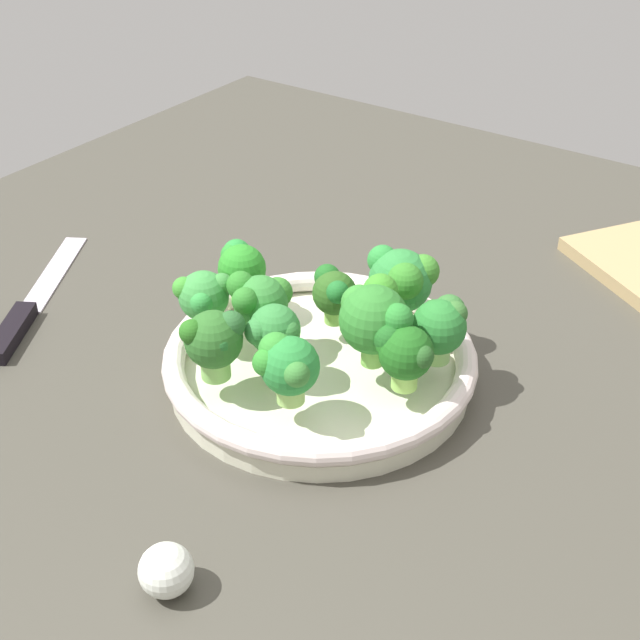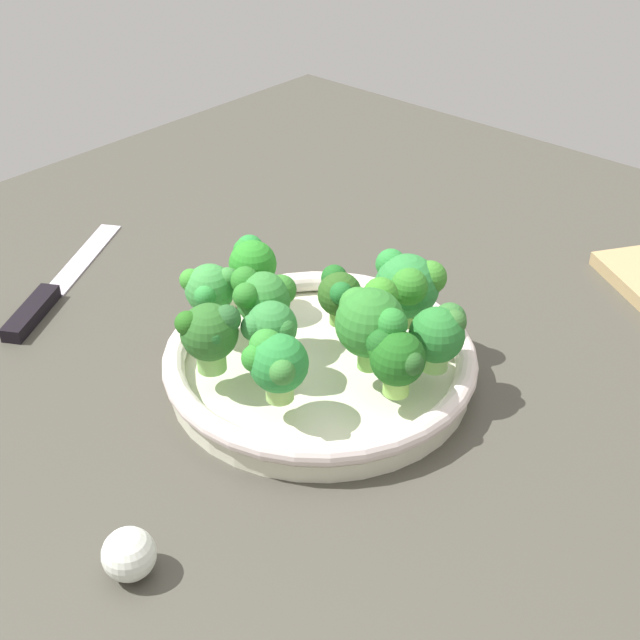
% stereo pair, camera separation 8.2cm
% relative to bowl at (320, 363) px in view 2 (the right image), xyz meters
% --- Properties ---
extents(ground_plane, '(1.30, 1.30, 0.03)m').
position_rel_bowl_xyz_m(ground_plane, '(0.01, 0.03, -0.03)').
color(ground_plane, '#444238').
extents(bowl, '(0.30, 0.30, 0.04)m').
position_rel_bowl_xyz_m(bowl, '(0.00, 0.00, 0.00)').
color(bowl, silver).
rests_on(bowl, ground_plane).
extents(broccoli_floret_0, '(0.08, 0.07, 0.08)m').
position_rel_bowl_xyz_m(broccoli_floret_0, '(0.05, 0.01, 0.07)').
color(broccoli_floret_0, '#7EC253').
rests_on(broccoli_floret_0, bowl).
extents(broccoli_floret_1, '(0.05, 0.05, 0.06)m').
position_rel_bowl_xyz_m(broccoli_floret_1, '(-0.01, 0.04, 0.05)').
color(broccoli_floret_1, '#93CF5A').
rests_on(broccoli_floret_1, bowl).
extents(broccoli_floret_2, '(0.06, 0.05, 0.06)m').
position_rel_bowl_xyz_m(broccoli_floret_2, '(0.02, -0.08, 0.06)').
color(broccoli_floret_2, '#93C363').
rests_on(broccoli_floret_2, bowl).
extents(broccoli_floret_3, '(0.05, 0.06, 0.06)m').
position_rel_bowl_xyz_m(broccoli_floret_3, '(0.10, 0.05, 0.06)').
color(broccoli_floret_3, '#90C76B').
rests_on(broccoli_floret_3, bowl).
extents(broccoli_floret_4, '(0.05, 0.05, 0.06)m').
position_rel_bowl_xyz_m(broccoli_floret_4, '(-0.11, -0.04, 0.05)').
color(broccoli_floret_4, '#93CA64').
rests_on(broccoli_floret_4, bowl).
extents(broccoli_floret_5, '(0.05, 0.05, 0.06)m').
position_rel_bowl_xyz_m(broccoli_floret_5, '(-0.02, -0.05, 0.06)').
color(broccoli_floret_5, '#9BCB6D').
rests_on(broccoli_floret_5, bowl).
extents(broccoli_floret_6, '(0.07, 0.06, 0.07)m').
position_rel_bowl_xyz_m(broccoli_floret_6, '(0.04, 0.09, 0.06)').
color(broccoli_floret_6, '#95C15D').
rests_on(broccoli_floret_6, bowl).
extents(broccoli_floret_7, '(0.06, 0.07, 0.07)m').
position_rel_bowl_xyz_m(broccoli_floret_7, '(-0.06, -0.02, 0.06)').
color(broccoli_floret_7, '#99D665').
rests_on(broccoli_floret_7, bowl).
extents(broccoli_floret_8, '(0.05, 0.05, 0.07)m').
position_rel_bowl_xyz_m(broccoli_floret_8, '(-0.05, -0.09, 0.06)').
color(broccoli_floret_8, '#8ACC64').
rests_on(broccoli_floret_8, bowl).
extents(broccoli_floret_9, '(0.06, 0.05, 0.06)m').
position_rel_bowl_xyz_m(broccoli_floret_9, '(0.09, -0.01, 0.06)').
color(broccoli_floret_9, '#91CC58').
rests_on(broccoli_floret_9, bowl).
extents(broccoli_floret_10, '(0.05, 0.05, 0.06)m').
position_rel_bowl_xyz_m(broccoli_floret_10, '(-0.11, 0.02, 0.06)').
color(broccoli_floret_10, '#88CF58').
rests_on(broccoli_floret_10, bowl).
extents(knife, '(0.16, 0.24, 0.01)m').
position_rel_bowl_xyz_m(knife, '(-0.33, -0.08, -0.01)').
color(knife, silver).
rests_on(knife, ground_plane).
extents(garlic_bulb, '(0.04, 0.04, 0.04)m').
position_rel_bowl_xyz_m(garlic_bulb, '(0.05, -0.27, 0.00)').
color(garlic_bulb, white).
rests_on(garlic_bulb, ground_plane).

